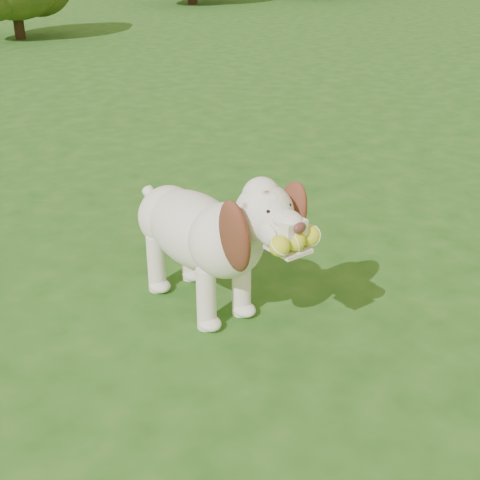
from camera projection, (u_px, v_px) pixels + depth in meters
ground at (134, 277)px, 3.45m from camera, size 80.00×80.00×0.00m
dog at (208, 230)px, 2.99m from camera, size 0.42×1.18×0.77m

